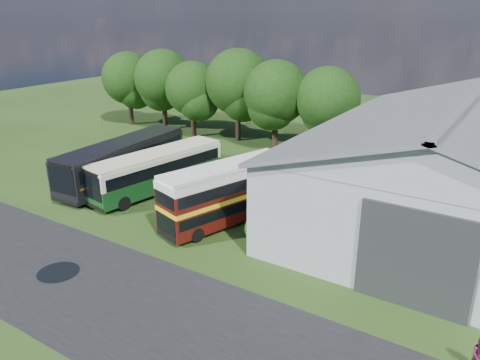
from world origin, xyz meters
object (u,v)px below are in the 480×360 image
Objects in this scene: storage_shed at (463,158)px; bus_maroon_double at (226,194)px; bus_green_single at (157,170)px; visitor_b at (480,356)px; bus_dark_single at (123,161)px.

storage_shed is 15.47m from bus_maroon_double.
bus_maroon_double is (-12.48, -8.87, -2.18)m from storage_shed.
visitor_b is at bearing -9.29° from bus_green_single.
bus_dark_single is 28.27m from visitor_b.
visitor_b is at bearing -3.73° from bus_maroon_double.
storage_shed is 24.89m from bus_dark_single.
storage_shed is 21.47m from bus_green_single.
storage_shed reaches higher than bus_dark_single.
visitor_b is (15.84, -6.03, -1.23)m from bus_maroon_double.
bus_dark_single reaches higher than visitor_b.
bus_maroon_double is at bearing 144.60° from visitor_b.
visitor_b is (3.36, -14.90, -3.41)m from storage_shed.
bus_maroon_double is (7.65, -1.84, 0.33)m from bus_green_single.
storage_shed is 1.98× the size of bus_dark_single.
bus_dark_single is at bearing -171.23° from bus_green_single.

